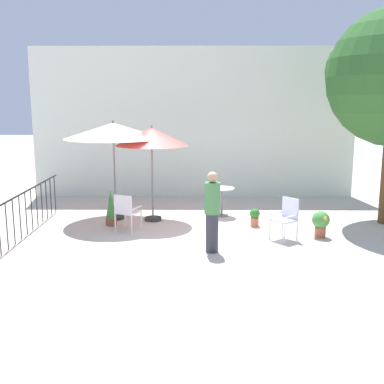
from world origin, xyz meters
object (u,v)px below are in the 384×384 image
at_px(cafe_table_0, 222,197).
at_px(standing_person, 212,211).
at_px(potted_plant_2, 321,222).
at_px(potted_plant_0, 255,217).
at_px(patio_chair_0, 126,210).
at_px(potted_plant_1, 111,208).
at_px(patio_umbrella_0, 152,137).
at_px(patio_umbrella_1, 113,131).
at_px(patio_chair_1, 286,216).

bearing_deg(cafe_table_0, standing_person, -96.60).
distance_m(cafe_table_0, potted_plant_2, 2.91).
bearing_deg(cafe_table_0, potted_plant_0, -53.38).
bearing_deg(patio_chair_0, cafe_table_0, 34.59).
distance_m(cafe_table_0, potted_plant_1, 2.95).
distance_m(patio_umbrella_0, patio_umbrella_1, 1.00).
bearing_deg(standing_person, cafe_table_0, 83.40).
xyz_separation_m(patio_chair_0, potted_plant_0, (3.07, 0.57, -0.29)).
xyz_separation_m(cafe_table_0, potted_plant_0, (0.76, -1.02, -0.29)).
bearing_deg(patio_umbrella_1, patio_chair_1, -23.71).
relative_size(potted_plant_0, potted_plant_1, 0.50).
height_order(patio_umbrella_1, patio_chair_1, patio_umbrella_1).
bearing_deg(potted_plant_1, patio_chair_1, -15.75).
height_order(patio_umbrella_0, patio_umbrella_1, patio_umbrella_1).
height_order(cafe_table_0, potted_plant_0, cafe_table_0).
relative_size(cafe_table_0, potted_plant_1, 0.86).
xyz_separation_m(cafe_table_0, patio_chair_0, (-2.31, -1.59, 0.01)).
relative_size(potted_plant_0, potted_plant_2, 0.73).
relative_size(patio_chair_1, potted_plant_1, 1.04).
bearing_deg(potted_plant_0, patio_umbrella_0, 168.08).
bearing_deg(cafe_table_0, potted_plant_1, -160.54).
height_order(patio_umbrella_0, patio_chair_0, patio_umbrella_0).
bearing_deg(patio_umbrella_0, potted_plant_2, -20.69).
height_order(patio_chair_0, potted_plant_1, patio_chair_0).
bearing_deg(patio_chair_1, potted_plant_1, 164.25).
bearing_deg(patio_umbrella_0, cafe_table_0, 15.18).
distance_m(patio_umbrella_1, patio_chair_1, 4.80).
bearing_deg(patio_umbrella_1, patio_umbrella_0, -8.52).
distance_m(patio_chair_1, potted_plant_1, 4.26).
bearing_deg(standing_person, potted_plant_1, 139.94).
distance_m(patio_umbrella_0, patio_chair_0, 2.01).
distance_m(patio_umbrella_1, potted_plant_0, 4.13).
relative_size(patio_chair_1, potted_plant_2, 1.54).
bearing_deg(potted_plant_1, potted_plant_2, -11.35).
bearing_deg(patio_umbrella_0, patio_chair_1, -27.94).
xyz_separation_m(patio_umbrella_0, standing_person, (1.44, -2.54, -1.28)).
xyz_separation_m(patio_umbrella_1, potted_plant_1, (-0.00, -0.64, -1.84)).
bearing_deg(cafe_table_0, patio_chair_1, -58.24).
xyz_separation_m(patio_chair_0, patio_chair_1, (3.63, -0.55, 0.00)).
bearing_deg(patio_umbrella_1, standing_person, -47.92).
bearing_deg(patio_umbrella_1, potted_plant_2, -18.37).
bearing_deg(potted_plant_2, patio_chair_1, -168.07).
distance_m(potted_plant_1, standing_person, 3.20).
xyz_separation_m(cafe_table_0, potted_plant_2, (2.13, -1.97, -0.17)).
height_order(potted_plant_0, potted_plant_2, potted_plant_2).
distance_m(patio_umbrella_1, standing_person, 3.88).
relative_size(patio_chair_1, potted_plant_0, 2.10).
height_order(patio_chair_0, potted_plant_0, patio_chair_0).
relative_size(potted_plant_2, standing_person, 0.36).
relative_size(cafe_table_0, patio_chair_0, 0.84).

